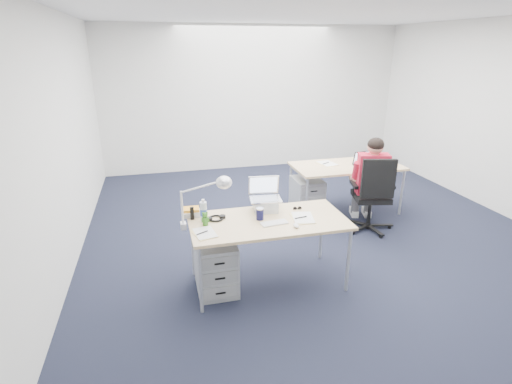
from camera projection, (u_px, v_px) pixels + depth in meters
floor at (318, 238)px, 5.28m from camera, size 7.00×7.00×0.00m
room at (326, 108)px, 4.69m from camera, size 6.02×7.02×2.80m
desk_near at (268, 224)px, 4.08m from camera, size 1.60×0.80×0.73m
desk_far at (347, 168)px, 5.95m from camera, size 1.60×0.80×0.73m
office_chair at (370, 209)px, 5.44m from camera, size 0.81×0.81×1.06m
seated_person at (369, 182)px, 5.49m from camera, size 0.52×0.76×1.27m
drawer_pedestal_near at (216, 266)px, 4.09m from camera, size 0.40×0.50×0.55m
drawer_pedestal_far at (307, 196)px, 5.98m from camera, size 0.40×0.50×0.55m
silver_laptop at (265, 195)px, 4.24m from camera, size 0.36×0.30×0.35m
wireless_keyboard at (274, 223)px, 3.98m from camera, size 0.28×0.14×0.01m
computer_mouse at (296, 226)px, 3.90m from camera, size 0.06×0.09×0.03m
headphones at (216, 218)px, 4.07m from camera, size 0.23×0.19×0.03m
can_koozie at (260, 214)px, 4.05m from camera, size 0.10×0.10×0.12m
water_bottle at (203, 210)px, 4.01m from camera, size 0.09×0.09×0.23m
bear_figurine at (205, 219)px, 3.92m from camera, size 0.09×0.08×0.14m
book_stack at (191, 212)px, 4.15m from camera, size 0.20×0.16×0.08m
cordless_phone at (192, 213)px, 4.05m from camera, size 0.04×0.03×0.14m
papers_left at (204, 233)px, 3.76m from camera, size 0.23×0.29×0.01m
papers_right at (302, 218)px, 4.09m from camera, size 0.25×0.32×0.01m
sunglasses at (297, 208)px, 4.32m from camera, size 0.10×0.05×0.02m
desk_lamp at (198, 202)px, 3.81m from camera, size 0.49×0.32×0.52m
dark_laptop at (366, 159)px, 5.84m from camera, size 0.35×0.34×0.22m
far_cup at (378, 159)px, 6.10m from camera, size 0.06×0.06×0.09m
far_papers at (327, 164)px, 5.98m from camera, size 0.27×0.33×0.01m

